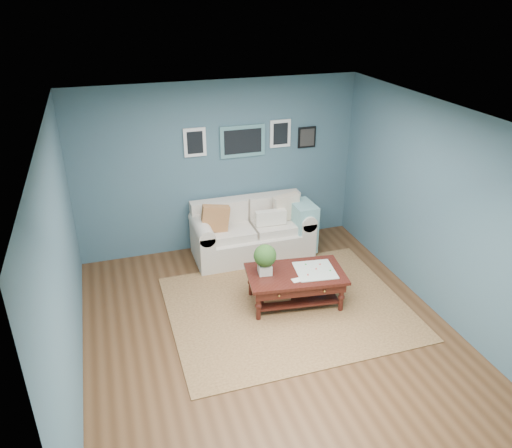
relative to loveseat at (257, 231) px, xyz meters
name	(u,v)px	position (x,y,z in m)	size (l,w,h in m)	color
room_shell	(271,234)	(-0.46, -1.97, 0.96)	(5.00, 5.02, 2.70)	brown
area_rug	(288,308)	(-0.07, -1.60, -0.39)	(3.13, 2.51, 0.01)	brown
loveseat	(257,231)	(0.00, 0.00, 0.00)	(1.91, 0.87, 0.98)	silver
coffee_table	(290,278)	(0.00, -1.49, 0.00)	(1.38, 0.91, 0.90)	black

